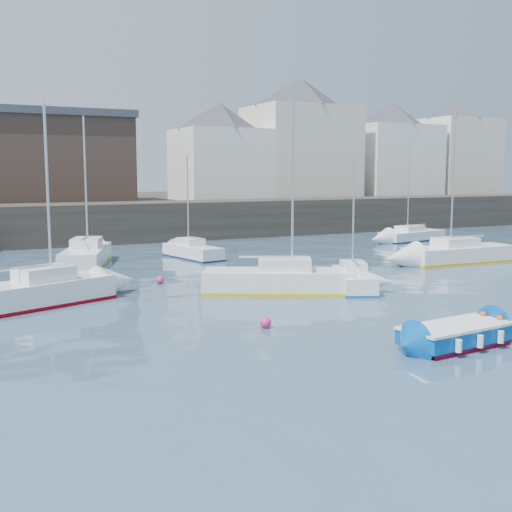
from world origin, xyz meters
name	(u,v)px	position (x,y,z in m)	size (l,w,h in m)	color
water	(436,352)	(0.00, 0.00, 0.00)	(220.00, 220.00, 0.00)	#2D4760
quay_wall	(124,222)	(0.00, 35.00, 1.50)	(90.00, 5.00, 3.00)	#28231E
land_strip	(78,211)	(0.00, 53.00, 1.40)	(90.00, 32.00, 2.80)	#28231E
bldg_east_a	(301,138)	(20.00, 42.00, 8.81)	(13.36, 13.36, 11.80)	beige
bldg_east_b	(391,149)	(31.00, 41.50, 7.87)	(11.88, 11.88, 9.95)	white
bldg_east_c	(455,146)	(40.00, 41.50, 8.37)	(11.14, 11.14, 10.95)	beige
bldg_east_d	(220,151)	(11.00, 41.50, 7.36)	(11.14, 11.14, 8.95)	white
warehouse	(27,157)	(-6.00, 43.00, 6.62)	(16.40, 10.40, 7.60)	#3D2D26
blue_dinghy	(457,334)	(0.99, 0.20, 0.40)	(3.87, 2.13, 0.71)	maroon
sailboat_a	(39,292)	(-9.58, 12.35, 0.57)	(6.47, 4.12, 8.03)	white
sailboat_b	(278,280)	(0.43, 10.65, 0.56)	(6.89, 5.03, 8.59)	white
sailboat_c	(354,279)	(3.93, 9.80, 0.45)	(3.22, 4.67, 5.90)	white
sailboat_d	(459,253)	(14.70, 14.30, 0.54)	(7.07, 2.48, 8.92)	white
sailboat_f	(192,251)	(1.12, 23.14, 0.45)	(2.46, 5.15, 6.43)	white
sailboat_g	(412,235)	(20.30, 25.17, 0.43)	(6.29, 3.07, 7.64)	white
sailboat_h	(86,255)	(-5.42, 23.23, 0.56)	(4.34, 6.97, 8.56)	white
buoy_near	(265,328)	(-3.15, 4.98, 0.00)	(0.41, 0.41, 0.41)	#DB2966
buoy_mid	(351,286)	(4.22, 10.40, 0.00)	(0.43, 0.43, 0.43)	#DB2966
buoy_far	(160,284)	(-3.61, 15.13, 0.00)	(0.39, 0.39, 0.39)	#DB2966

